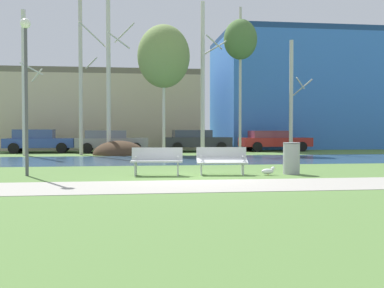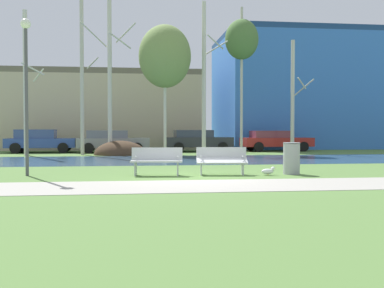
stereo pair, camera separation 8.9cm
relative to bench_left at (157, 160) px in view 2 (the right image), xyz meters
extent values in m
plane|color=#517538|center=(1.02, 9.24, -0.47)|extent=(120.00, 120.00, 0.00)
cube|color=#9E998E|center=(1.02, -2.76, -0.47)|extent=(60.00, 2.58, 0.01)
cube|color=#33516B|center=(1.02, 7.32, -0.47)|extent=(80.00, 6.72, 0.01)
ellipsoid|color=#423021|center=(-1.52, 11.99, -0.47)|extent=(2.96, 2.55, 1.62)
cube|color=#B2B5B7|center=(-0.01, -0.09, -0.02)|extent=(1.64, 0.65, 0.05)
cube|color=#B2B5B7|center=(0.02, 0.18, 0.20)|extent=(1.60, 0.26, 0.40)
cube|color=#B2B5B7|center=(-0.66, 0.04, -0.25)|extent=(0.09, 0.43, 0.45)
cube|color=#B2B5B7|center=(0.65, -0.11, -0.25)|extent=(0.09, 0.43, 0.45)
cylinder|color=#B2B5B7|center=(-0.66, 0.00, 0.12)|extent=(0.07, 0.28, 0.04)
cylinder|color=#B2B5B7|center=(0.64, -0.15, 0.12)|extent=(0.07, 0.28, 0.04)
cube|color=#B2B5B7|center=(2.05, -0.09, -0.02)|extent=(1.64, 0.65, 0.19)
cube|color=#B2B5B7|center=(2.08, 0.18, 0.20)|extent=(1.60, 0.26, 0.40)
cube|color=#B2B5B7|center=(1.40, 0.04, -0.25)|extent=(0.09, 0.43, 0.45)
cube|color=#B2B5B7|center=(2.71, -0.11, -0.25)|extent=(0.09, 0.43, 0.45)
cylinder|color=#B2B5B7|center=(1.40, 0.00, 0.12)|extent=(0.07, 0.28, 0.04)
cylinder|color=#B2B5B7|center=(2.70, -0.15, 0.12)|extent=(0.07, 0.28, 0.04)
cylinder|color=#999B9E|center=(4.33, -0.08, 0.04)|extent=(0.53, 0.53, 1.02)
torus|color=#5B5D5E|center=(4.33, -0.08, 0.52)|extent=(0.56, 0.56, 0.04)
ellipsoid|color=white|center=(3.45, -0.35, -0.35)|extent=(0.39, 0.18, 0.18)
sphere|color=white|center=(3.63, -0.35, -0.26)|extent=(0.12, 0.12, 0.12)
cone|color=gold|center=(3.69, -0.35, -0.26)|extent=(0.07, 0.04, 0.04)
cylinder|color=gold|center=(3.47, -0.39, -0.42)|extent=(0.01, 0.01, 0.10)
cylinder|color=gold|center=(3.47, -0.32, -0.42)|extent=(0.01, 0.01, 0.10)
cylinder|color=#4C4C51|center=(-4.00, 0.45, 1.80)|extent=(0.10, 0.10, 4.55)
sphere|color=white|center=(-4.00, 0.45, 4.22)|extent=(0.32, 0.32, 0.32)
cylinder|color=beige|center=(-6.70, 12.11, 3.55)|extent=(0.24, 0.24, 8.04)
cylinder|color=beige|center=(-6.09, 12.52, 4.03)|extent=(0.85, 1.19, 0.66)
cylinder|color=beige|center=(-6.19, 11.58, 4.27)|extent=(1.07, 1.04, 0.59)
cylinder|color=#BCB7A8|center=(-3.65, 12.30, 4.26)|extent=(0.22, 0.22, 9.46)
cylinder|color=#BCB7A8|center=(-3.10, 12.68, 4.79)|extent=(0.79, 1.11, 0.55)
cylinder|color=#BCB7A8|center=(-2.91, 11.53, 6.19)|extent=(1.39, 1.35, 1.15)
cylinder|color=beige|center=(-2.09, 12.04, 4.03)|extent=(0.24, 0.24, 9.01)
cylinder|color=beige|center=(-1.21, 12.64, 6.56)|extent=(1.21, 1.72, 0.86)
cylinder|color=beige|center=(-1.49, 11.42, 5.89)|extent=(1.23, 1.20, 0.73)
cylinder|color=beige|center=(1.08, 12.80, 3.22)|extent=(0.17, 0.17, 7.38)
ellipsoid|color=olive|center=(1.08, 12.80, 5.28)|extent=(3.09, 3.09, 3.70)
cylinder|color=beige|center=(3.43, 12.94, 4.07)|extent=(0.24, 0.24, 9.08)
cylinder|color=beige|center=(4.32, 13.55, 6.00)|extent=(1.25, 1.78, 0.67)
cylinder|color=beige|center=(4.01, 12.34, 6.11)|extent=(1.20, 1.17, 0.68)
cylinder|color=#BCB7A8|center=(5.77, 13.09, 3.96)|extent=(0.16, 0.16, 8.87)
ellipsoid|color=#4C7038|center=(5.77, 13.09, 6.44)|extent=(2.03, 2.03, 2.44)
cylinder|color=beige|center=(8.99, 13.06, 3.00)|extent=(0.24, 0.24, 6.95)
cylinder|color=beige|center=(9.82, 13.62, 3.53)|extent=(1.04, 1.47, 1.16)
cylinder|color=beige|center=(9.42, 12.62, 3.79)|extent=(0.85, 0.83, 0.66)
cube|color=#2D4793|center=(-6.46, 15.14, 0.13)|extent=(4.27, 2.03, 0.57)
cube|color=#32457F|center=(-6.80, 15.12, 0.69)|extent=(2.42, 1.73, 0.55)
cylinder|color=black|center=(-5.12, 16.12, -0.15)|extent=(0.65, 0.25, 0.64)
cylinder|color=black|center=(-5.04, 14.27, -0.15)|extent=(0.65, 0.25, 0.64)
cylinder|color=black|center=(-7.88, 16.00, -0.15)|extent=(0.65, 0.25, 0.64)
cylinder|color=black|center=(-7.81, 14.15, -0.15)|extent=(0.65, 0.25, 0.64)
cube|color=slate|center=(-2.05, 14.68, 0.14)|extent=(4.49, 1.90, 0.59)
cube|color=slate|center=(-2.40, 14.66, 0.68)|extent=(2.54, 1.61, 0.47)
cylinder|color=black|center=(-0.62, 15.60, -0.15)|extent=(0.65, 0.25, 0.64)
cylinder|color=black|center=(-0.55, 13.88, -0.15)|extent=(0.65, 0.25, 0.64)
cylinder|color=black|center=(-3.54, 15.47, -0.15)|extent=(0.65, 0.25, 0.64)
cylinder|color=black|center=(-3.47, 13.76, -0.15)|extent=(0.65, 0.25, 0.64)
cube|color=#282B30|center=(3.42, 15.25, 0.16)|extent=(4.38, 1.99, 0.62)
cube|color=#2F3648|center=(3.08, 15.24, 0.70)|extent=(2.48, 1.69, 0.47)
cylinder|color=black|center=(4.80, 16.22, -0.15)|extent=(0.65, 0.25, 0.64)
cylinder|color=black|center=(4.88, 14.42, -0.15)|extent=(0.65, 0.25, 0.64)
cylinder|color=black|center=(1.96, 16.09, -0.15)|extent=(0.65, 0.25, 0.64)
cylinder|color=black|center=(2.04, 14.29, -0.15)|extent=(0.65, 0.25, 0.64)
cube|color=maroon|center=(8.69, 15.30, 0.14)|extent=(4.70, 1.99, 0.58)
cube|color=brown|center=(8.32, 15.29, 0.66)|extent=(2.66, 1.69, 0.47)
cylinder|color=black|center=(10.18, 16.26, -0.15)|extent=(0.65, 0.25, 0.64)
cylinder|color=black|center=(10.26, 14.47, -0.15)|extent=(0.65, 0.25, 0.64)
cylinder|color=black|center=(7.13, 16.13, -0.15)|extent=(0.65, 0.25, 0.64)
cylinder|color=black|center=(7.21, 14.34, -0.15)|extent=(0.65, 0.25, 0.64)
cube|color=#BCAD8E|center=(-3.76, 22.06, 2.18)|extent=(16.07, 8.88, 5.30)
cube|color=#675F4E|center=(-3.76, 22.06, 5.03)|extent=(16.07, 8.88, 0.40)
cube|color=#3870C6|center=(13.18, 21.79, 3.81)|extent=(13.93, 9.88, 8.57)
cube|color=navy|center=(13.18, 21.79, 8.29)|extent=(13.93, 9.88, 0.40)
camera|label=1|loc=(-0.74, -14.22, 0.96)|focal=42.75mm
camera|label=2|loc=(-0.65, -14.23, 0.96)|focal=42.75mm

